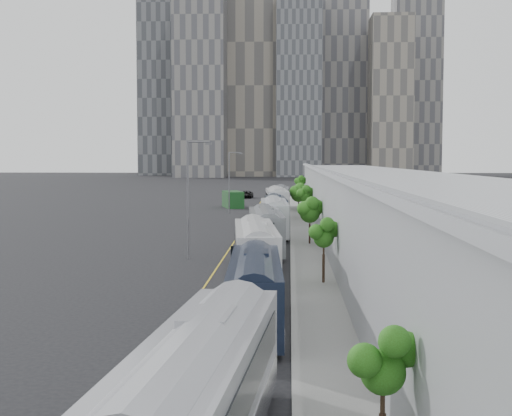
# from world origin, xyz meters

# --- Properties ---
(sidewalk) EXTENTS (10.00, 170.00, 0.12)m
(sidewalk) POSITION_xyz_m (9.00, 55.00, 0.06)
(sidewalk) COLOR gray
(sidewalk) RESTS_ON ground
(lane_line) EXTENTS (0.12, 160.00, 0.02)m
(lane_line) POSITION_xyz_m (-1.50, 55.00, 0.01)
(lane_line) COLOR gold
(lane_line) RESTS_ON ground
(depot) EXTENTS (12.45, 160.40, 7.20)m
(depot) POSITION_xyz_m (12.99, 55.00, 3.51)
(depot) COLOR gray
(depot) RESTS_ON ground
(skyline) EXTENTS (145.00, 64.00, 120.00)m
(skyline) POSITION_xyz_m (-2.90, 324.16, 50.85)
(skyline) COLOR slate
(skyline) RESTS_ON ground
(bus_0) EXTENTS (3.71, 13.52, 3.90)m
(bus_0) POSITION_xyz_m (1.63, 5.67, 1.65)
(bus_0) COLOR #91929A
(bus_0) RESTS_ON ground
(bus_1) EXTENTS (2.96, 12.25, 3.55)m
(bus_1) POSITION_xyz_m (2.26, 21.72, 1.50)
(bus_1) COLOR black
(bus_1) RESTS_ON ground
(bus_2) EXTENTS (3.77, 13.45, 3.88)m
(bus_2) POSITION_xyz_m (1.62, 35.50, 1.64)
(bus_2) COLOR silver
(bus_2) RESTS_ON ground
(bus_3) EXTENTS (3.62, 13.38, 3.87)m
(bus_3) POSITION_xyz_m (1.84, 49.15, 1.63)
(bus_3) COLOR slate
(bus_3) RESTS_ON ground
(bus_4) EXTENTS (3.30, 13.68, 3.97)m
(bus_4) POSITION_xyz_m (2.29, 62.33, 1.68)
(bus_4) COLOR silver
(bus_4) RESTS_ON ground
(bus_5) EXTENTS (3.18, 12.31, 3.56)m
(bus_5) POSITION_xyz_m (2.17, 76.63, 1.50)
(bus_5) COLOR black
(bus_5) RESTS_ON ground
(bus_6) EXTENTS (3.66, 14.01, 4.05)m
(bus_6) POSITION_xyz_m (2.10, 89.24, 1.71)
(bus_6) COLOR silver
(bus_6) RESTS_ON ground
(bus_7) EXTENTS (2.97, 13.00, 3.78)m
(bus_7) POSITION_xyz_m (2.33, 102.60, 1.60)
(bus_7) COLOR slate
(bus_7) RESTS_ON ground
(tree_0) EXTENTS (1.14, 1.14, 3.63)m
(tree_0) POSITION_xyz_m (6.23, 5.24, 2.97)
(tree_0) COLOR black
(tree_0) RESTS_ON ground
(tree_1) EXTENTS (1.35, 1.35, 3.94)m
(tree_1) POSITION_xyz_m (6.13, 33.86, 3.20)
(tree_1) COLOR black
(tree_1) RESTS_ON ground
(tree_2) EXTENTS (1.94, 1.94, 4.32)m
(tree_2) POSITION_xyz_m (5.83, 55.13, 3.32)
(tree_2) COLOR black
(tree_2) RESTS_ON ground
(tree_3) EXTENTS (1.69, 1.69, 4.27)m
(tree_3) POSITION_xyz_m (5.96, 83.23, 3.38)
(tree_3) COLOR black
(tree_3) RESTS_ON ground
(tree_4) EXTENTS (2.53, 2.53, 4.23)m
(tree_4) POSITION_xyz_m (5.34, 100.22, 2.96)
(tree_4) COLOR black
(tree_4) RESTS_ON ground
(tree_5) EXTENTS (1.71, 1.71, 4.59)m
(tree_5) POSITION_xyz_m (5.94, 124.73, 3.69)
(tree_5) COLOR black
(tree_5) RESTS_ON ground
(street_lamp_near) EXTENTS (2.04, 0.22, 9.61)m
(street_lamp_near) POSITION_xyz_m (-4.16, 45.16, 5.51)
(street_lamp_near) COLOR #59595E
(street_lamp_near) RESTS_ON ground
(street_lamp_far) EXTENTS (2.04, 0.22, 9.15)m
(street_lamp_far) POSITION_xyz_m (-4.96, 94.21, 5.27)
(street_lamp_far) COLOR #59595E
(street_lamp_far) RESTS_ON ground
(shipping_container) EXTENTS (4.24, 7.33, 2.71)m
(shipping_container) POSITION_xyz_m (-5.54, 106.03, 1.36)
(shipping_container) COLOR #123D17
(shipping_container) RESTS_ON ground
(suv) EXTENTS (2.81, 5.50, 1.49)m
(suv) POSITION_xyz_m (-5.05, 134.79, 0.74)
(suv) COLOR black
(suv) RESTS_ON ground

